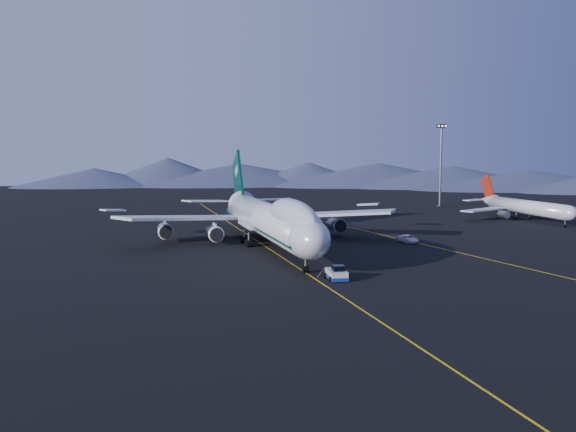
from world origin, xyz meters
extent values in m
plane|color=black|center=(0.00, 0.00, 0.00)|extent=(500.00, 500.00, 0.00)
cube|color=yellow|center=(0.00, 0.00, 0.01)|extent=(0.25, 220.00, 0.01)
cube|color=yellow|center=(30.00, 10.00, 0.01)|extent=(28.08, 198.09, 0.01)
cone|color=#404963|center=(-40.81, 231.43, 6.00)|extent=(100.00, 100.00, 12.00)
cone|color=#404963|center=(36.76, 232.11, 6.00)|extent=(100.00, 100.00, 12.00)
cone|color=#404963|center=(110.33, 207.49, 6.00)|extent=(100.00, 100.00, 12.00)
cone|color=#404963|center=(171.87, 160.27, 6.00)|extent=(100.00, 100.00, 12.00)
cylinder|color=silver|center=(0.00, 0.00, 5.60)|extent=(6.50, 56.00, 6.50)
ellipsoid|color=silver|center=(0.00, -28.00, 5.60)|extent=(6.50, 10.40, 6.50)
ellipsoid|color=silver|center=(0.00, -18.50, 8.10)|extent=(5.13, 25.16, 5.85)
cube|color=black|center=(0.00, -30.00, 6.80)|extent=(3.60, 1.61, 1.29)
cone|color=silver|center=(0.00, 33.00, 6.40)|extent=(6.50, 12.00, 6.50)
cube|color=#03392A|center=(0.00, 1.00, 4.70)|extent=(6.24, 60.00, 1.10)
cube|color=silver|center=(0.00, 5.50, 4.50)|extent=(7.50, 13.00, 1.60)
cube|color=silver|center=(-14.50, 11.50, 5.20)|extent=(30.62, 23.28, 2.83)
cube|color=silver|center=(14.50, 11.50, 5.20)|extent=(30.62, 23.28, 2.83)
cylinder|color=slate|center=(-9.50, 7.50, 2.40)|extent=(2.90, 5.50, 2.90)
cylinder|color=slate|center=(-19.00, 14.00, 2.40)|extent=(2.90, 5.50, 2.90)
cylinder|color=slate|center=(9.50, 7.50, 2.40)|extent=(2.90, 5.50, 2.90)
cylinder|color=slate|center=(19.00, 14.00, 2.40)|extent=(2.90, 5.50, 2.90)
cube|color=#03392A|center=(0.00, 32.00, 11.40)|extent=(0.55, 14.11, 15.94)
cube|color=silver|center=(-7.50, 34.50, 6.80)|extent=(12.39, 9.47, 0.98)
cube|color=silver|center=(7.50, 34.50, 6.80)|extent=(12.39, 9.47, 0.98)
cylinder|color=black|center=(0.00, -26.50, 0.55)|extent=(0.90, 1.10, 1.10)
cube|color=silver|center=(3.00, -32.65, 0.83)|extent=(2.87, 5.08, 1.22)
cube|color=navy|center=(3.00, -32.65, 0.39)|extent=(3.00, 5.31, 0.55)
cube|color=black|center=(3.00, -32.65, 1.72)|extent=(1.93, 1.93, 1.00)
cylinder|color=silver|center=(79.49, 29.70, 3.69)|extent=(3.90, 32.81, 3.90)
ellipsoid|color=silver|center=(79.49, 13.29, 3.69)|extent=(3.90, 5.46, 3.90)
cone|color=silver|center=(79.49, 49.18, 4.10)|extent=(3.90, 7.18, 3.90)
cube|color=silver|center=(69.24, 34.83, 2.87)|extent=(17.22, 11.62, 0.36)
cube|color=silver|center=(89.75, 34.83, 2.87)|extent=(17.22, 11.62, 0.36)
cylinder|color=slate|center=(73.85, 32.26, 1.64)|extent=(1.95, 3.59, 1.95)
cylinder|color=slate|center=(85.13, 32.26, 1.64)|extent=(1.95, 3.59, 1.95)
cube|color=#9E1F0E|center=(79.49, 49.69, 8.00)|extent=(0.36, 6.99, 8.26)
imported|color=white|center=(30.00, -0.14, 0.78)|extent=(3.27, 5.91, 1.57)
cylinder|color=black|center=(78.14, 76.69, 0.22)|extent=(2.59, 2.59, 0.43)
cylinder|color=slate|center=(78.14, 76.69, 13.50)|extent=(0.76, 0.76, 27.00)
cube|color=black|center=(78.14, 76.69, 27.32)|extent=(3.46, 0.86, 1.30)
camera|label=1|loc=(-27.94, -121.86, 19.20)|focal=40.00mm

